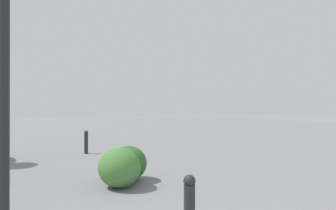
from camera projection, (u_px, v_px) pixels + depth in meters
The scene contains 4 objects.
lamppost at pixel (4, 15), 4.38m from camera, with size 0.98×0.28×4.27m.
bollard_mid at pixel (86, 141), 10.13m from camera, with size 0.13×0.13×0.75m.
shrub_low at pixel (128, 163), 6.51m from camera, with size 0.84×0.75×0.71m.
shrub_round at pixel (119, 167), 5.92m from camera, with size 0.89×0.80×0.75m.
Camera 1 is at (-0.79, 1.22, 1.54)m, focal length 33.37 mm.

